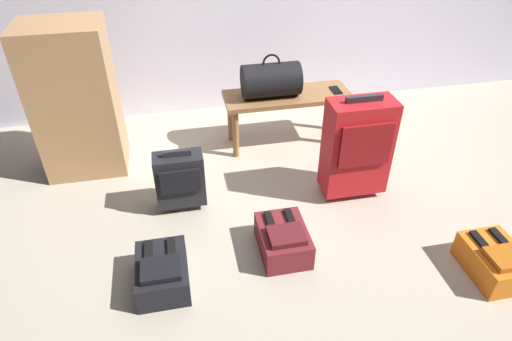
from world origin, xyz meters
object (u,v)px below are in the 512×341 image
(bench, at_px, (287,102))
(duffel_bag_black, at_px, (271,80))
(suitcase_upright_red, at_px, (357,147))
(suitcase_small_charcoal, at_px, (180,179))
(side_cabinet, at_px, (76,101))
(backpack_dark, at_px, (162,272))
(backpack_orange, at_px, (495,261))
(backpack_maroon, at_px, (283,240))
(cell_phone, at_px, (336,90))

(bench, distance_m, duffel_bag_black, 0.24)
(suitcase_upright_red, distance_m, suitcase_small_charcoal, 1.20)
(side_cabinet, bearing_deg, suitcase_small_charcoal, -44.77)
(backpack_dark, bearing_deg, suitcase_small_charcoal, 76.87)
(backpack_orange, xyz_separation_m, backpack_maroon, (-1.14, 0.41, 0.00))
(bench, xyz_separation_m, duffel_bag_black, (-0.14, -0.00, 0.20))
(suitcase_small_charcoal, bearing_deg, suitcase_upright_red, -3.78)
(cell_phone, bearing_deg, duffel_bag_black, 178.15)
(backpack_maroon, relative_size, backpack_dark, 1.00)
(duffel_bag_black, distance_m, backpack_dark, 1.69)
(duffel_bag_black, distance_m, backpack_maroon, 1.33)
(suitcase_upright_red, xyz_separation_m, backpack_orange, (0.52, -0.87, -0.30))
(backpack_dark, bearing_deg, cell_phone, 42.27)
(duffel_bag_black, height_order, suitcase_upright_red, duffel_bag_black)
(backpack_orange, height_order, backpack_maroon, same)
(suitcase_small_charcoal, distance_m, backpack_maroon, 0.80)
(duffel_bag_black, xyz_separation_m, backpack_maroon, (-0.20, -1.22, -0.48))
(suitcase_upright_red, xyz_separation_m, suitcase_small_charcoal, (-1.18, 0.08, -0.15))
(suitcase_upright_red, distance_m, backpack_orange, 1.05)
(cell_phone, distance_m, backpack_maroon, 1.45)
(backpack_orange, bearing_deg, suitcase_small_charcoal, 150.99)
(duffel_bag_black, bearing_deg, suitcase_upright_red, -61.29)
(backpack_orange, relative_size, side_cabinet, 0.35)
(suitcase_small_charcoal, height_order, backpack_maroon, suitcase_small_charcoal)
(suitcase_upright_red, height_order, suitcase_small_charcoal, suitcase_upright_red)
(cell_phone, relative_size, backpack_orange, 0.38)
(suitcase_small_charcoal, relative_size, backpack_dark, 1.21)
(bench, relative_size, cell_phone, 6.94)
(cell_phone, bearing_deg, backpack_dark, -137.73)
(duffel_bag_black, height_order, cell_phone, duffel_bag_black)
(cell_phone, relative_size, suitcase_upright_red, 0.19)
(bench, bearing_deg, backpack_maroon, -105.32)
(backpack_maroon, bearing_deg, side_cabinet, 135.81)
(suitcase_upright_red, bearing_deg, side_cabinet, 158.25)
(cell_phone, xyz_separation_m, suitcase_upright_red, (-0.11, -0.74, -0.05))
(bench, bearing_deg, duffel_bag_black, -180.00)
(backpack_dark, bearing_deg, backpack_maroon, 8.96)
(suitcase_upright_red, xyz_separation_m, backpack_maroon, (-0.62, -0.46, -0.30))
(cell_phone, relative_size, backpack_dark, 0.38)
(cell_phone, distance_m, backpack_dark, 1.99)
(backpack_maroon, bearing_deg, bench, 74.68)
(suitcase_small_charcoal, xyz_separation_m, backpack_dark, (-0.15, -0.65, -0.15))
(suitcase_small_charcoal, height_order, side_cabinet, side_cabinet)
(cell_phone, height_order, side_cabinet, side_cabinet)
(suitcase_upright_red, distance_m, side_cabinet, 2.00)
(suitcase_upright_red, relative_size, backpack_dark, 2.00)
(backpack_maroon, xyz_separation_m, backpack_dark, (-0.72, -0.11, 0.00))
(bench, xyz_separation_m, backpack_dark, (-1.05, -1.34, -0.28))
(backpack_orange, distance_m, side_cabinet, 2.90)
(suitcase_small_charcoal, bearing_deg, backpack_orange, -29.01)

